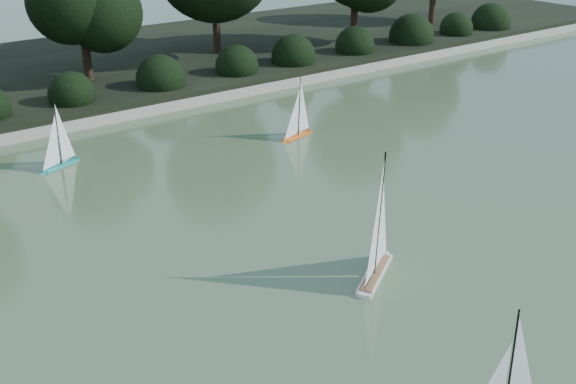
# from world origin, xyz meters

# --- Properties ---
(ground) EXTENTS (80.00, 80.00, 0.00)m
(ground) POSITION_xyz_m (0.00, 0.00, 0.00)
(ground) COLOR #3B5130
(ground) RESTS_ON ground
(pond_coping) EXTENTS (40.00, 0.35, 0.18)m
(pond_coping) POSITION_xyz_m (0.00, 9.00, 0.09)
(pond_coping) COLOR gray
(pond_coping) RESTS_ON ground
(far_bank) EXTENTS (40.00, 8.00, 0.30)m
(far_bank) POSITION_xyz_m (0.00, 13.00, 0.15)
(far_bank) COLOR black
(far_bank) RESTS_ON ground
(shrub_hedge) EXTENTS (29.10, 1.10, 1.10)m
(shrub_hedge) POSITION_xyz_m (0.00, 9.90, 0.45)
(shrub_hedge) COLOR black
(shrub_hedge) RESTS_ON ground
(sailboat_white_b) EXTENTS (1.21, 0.84, 1.81)m
(sailboat_white_b) POSITION_xyz_m (0.43, 1.05, 0.28)
(sailboat_white_b) COLOR beige
(sailboat_white_b) RESTS_ON ground
(sailboat_orange) EXTENTS (0.93, 0.37, 1.27)m
(sailboat_orange) POSITION_xyz_m (2.84, 5.85, 0.20)
(sailboat_orange) COLOR orange
(sailboat_orange) RESTS_ON ground
(sailboat_teal) EXTENTS (0.89, 0.48, 1.25)m
(sailboat_teal) POSITION_xyz_m (-1.45, 7.10, 0.20)
(sailboat_teal) COLOR teal
(sailboat_teal) RESTS_ON ground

